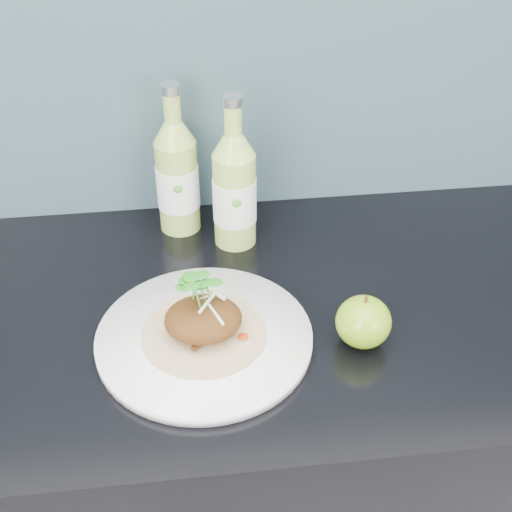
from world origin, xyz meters
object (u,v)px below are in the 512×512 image
(dinner_plate, at_px, (204,338))
(cider_bottle_left, at_px, (177,176))
(cider_bottle_right, at_px, (234,190))
(green_apple, at_px, (363,322))

(dinner_plate, bearing_deg, cider_bottle_left, 94.31)
(cider_bottle_right, bearing_deg, dinner_plate, -130.35)
(dinner_plate, xyz_separation_m, cider_bottle_right, (0.07, 0.24, 0.09))
(dinner_plate, height_order, cider_bottle_right, cider_bottle_right)
(dinner_plate, xyz_separation_m, green_apple, (0.22, -0.02, 0.03))
(cider_bottle_left, relative_size, cider_bottle_right, 1.00)
(dinner_plate, bearing_deg, green_apple, -6.18)
(green_apple, xyz_separation_m, cider_bottle_left, (-0.24, 0.32, 0.06))
(cider_bottle_left, bearing_deg, green_apple, -33.06)
(green_apple, distance_m, cider_bottle_left, 0.40)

